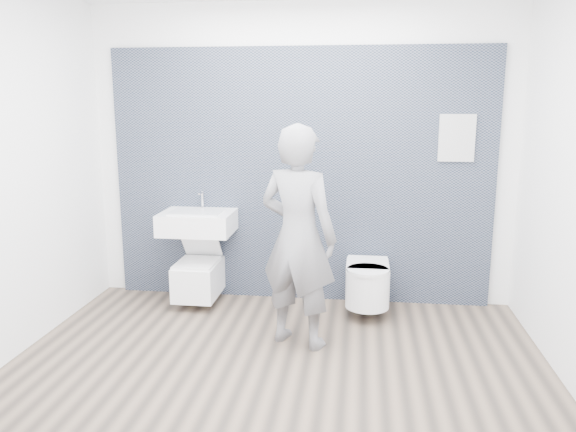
# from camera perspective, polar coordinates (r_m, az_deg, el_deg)

# --- Properties ---
(ground) EXTENTS (4.00, 4.00, 0.00)m
(ground) POSITION_cam_1_polar(r_m,az_deg,el_deg) (4.29, -1.07, -14.85)
(ground) COLOR brown
(ground) RESTS_ON ground
(room_shell) EXTENTS (4.00, 4.00, 4.00)m
(room_shell) POSITION_cam_1_polar(r_m,az_deg,el_deg) (3.84, -1.17, 9.02)
(room_shell) COLOR white
(room_shell) RESTS_ON ground
(tile_wall) EXTENTS (3.60, 0.06, 2.40)m
(tile_wall) POSITION_cam_1_polar(r_m,az_deg,el_deg) (5.63, 1.16, -8.20)
(tile_wall) COLOR black
(tile_wall) RESTS_ON ground
(washbasin) EXTENTS (0.67, 0.50, 0.50)m
(washbasin) POSITION_cam_1_polar(r_m,az_deg,el_deg) (5.33, -9.19, -0.59)
(washbasin) COLOR white
(washbasin) RESTS_ON ground
(toilet_square) EXTENTS (0.38, 0.55, 0.67)m
(toilet_square) POSITION_cam_1_polar(r_m,az_deg,el_deg) (5.44, -9.08, -6.09)
(toilet_square) COLOR white
(toilet_square) RESTS_ON ground
(toilet_rounded) EXTENTS (0.39, 0.66, 0.36)m
(toilet_rounded) POSITION_cam_1_polar(r_m,az_deg,el_deg) (5.17, 8.07, -6.78)
(toilet_rounded) COLOR white
(toilet_rounded) RESTS_ON ground
(info_placard) EXTENTS (0.32, 0.03, 0.42)m
(info_placard) POSITION_cam_1_polar(r_m,az_deg,el_deg) (5.63, 15.82, -8.69)
(info_placard) COLOR white
(info_placard) RESTS_ON ground
(visitor) EXTENTS (0.75, 0.62, 1.75)m
(visitor) POSITION_cam_1_polar(r_m,az_deg,el_deg) (4.35, 1.03, -2.16)
(visitor) COLOR slate
(visitor) RESTS_ON ground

